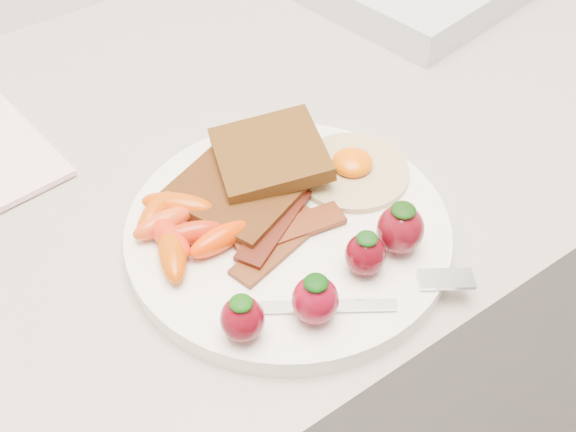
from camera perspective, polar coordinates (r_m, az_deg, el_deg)
counter at (r=1.05m, az=-4.49°, el=-13.22°), size 2.00×0.60×0.90m
plate at (r=0.60m, az=0.00°, el=-1.26°), size 0.27×0.27×0.02m
toast_lower at (r=0.62m, az=-3.88°, el=2.05°), size 0.13×0.13×0.01m
toast_upper at (r=0.63m, az=-1.44°, el=4.93°), size 0.12×0.12×0.02m
fried_egg at (r=0.64m, az=5.09°, el=3.73°), size 0.12×0.12×0.02m
bacon_strips at (r=0.58m, az=-0.56°, el=-1.36°), size 0.11×0.07×0.01m
baby_carrots at (r=0.59m, az=-8.71°, el=-0.98°), size 0.09×0.11×0.02m
strawberries at (r=0.54m, az=4.20°, el=-4.20°), size 0.18×0.05×0.05m
fork at (r=0.55m, az=7.51°, el=-6.09°), size 0.16×0.09×0.00m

